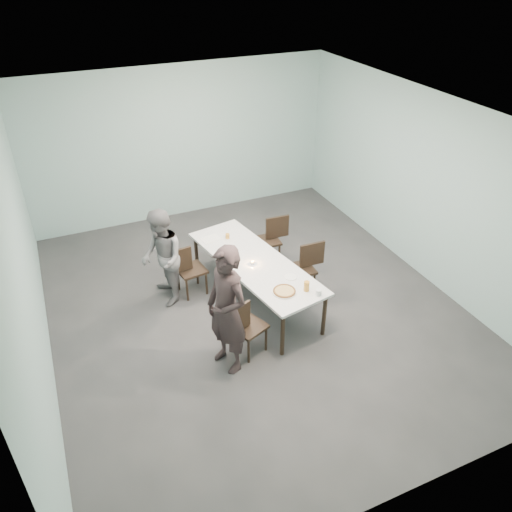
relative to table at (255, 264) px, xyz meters
name	(u,v)px	position (x,y,z in m)	size (l,w,h in m)	color
ground	(253,306)	(-0.08, -0.13, -0.69)	(7.00, 7.00, 0.00)	#333335
room_shell	(253,189)	(-0.08, -0.13, 1.33)	(6.02, 7.02, 3.01)	#92B8B8
table	(255,264)	(0.00, 0.00, 0.00)	(1.35, 2.72, 0.75)	white
chair_near_left	(244,325)	(-0.61, -1.04, -0.19)	(0.65, 0.55, 0.87)	black
chair_far_left	(186,268)	(-0.91, 0.61, -0.19)	(0.64, 0.47, 0.87)	black
chair_near_right	(305,264)	(0.85, -0.07, -0.19)	(0.62, 0.44, 0.87)	black
chair_far_right	(271,236)	(0.73, 0.95, -0.19)	(0.62, 0.45, 0.87)	black
diner_near	(227,311)	(-0.88, -1.14, 0.22)	(0.67, 0.44, 1.83)	black
diner_far	(162,258)	(-1.28, 0.59, 0.09)	(0.76, 0.59, 1.57)	slate
pizza	(284,291)	(0.06, -0.89, 0.08)	(0.34, 0.34, 0.04)	white
side_plate	(291,277)	(0.30, -0.60, 0.06)	(0.18, 0.18, 0.01)	white
beer_glass	(307,286)	(0.35, -0.98, 0.13)	(0.08, 0.08, 0.15)	#BE8129
water_tumbler	(318,292)	(0.46, -1.13, 0.10)	(0.08, 0.08, 0.09)	silver
tealight	(252,263)	(-0.07, -0.06, 0.08)	(0.06, 0.06, 0.05)	silver
amber_tumbler	(227,236)	(-0.14, 0.80, 0.10)	(0.07, 0.07, 0.08)	#BE8129
menu	(211,239)	(-0.39, 0.89, 0.06)	(0.30, 0.22, 0.01)	silver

